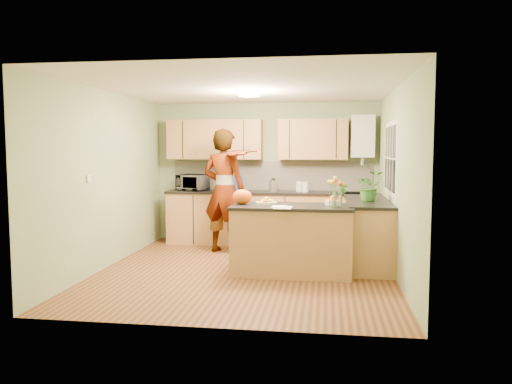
# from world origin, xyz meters

# --- Properties ---
(floor) EXTENTS (4.50, 4.50, 0.00)m
(floor) POSITION_xyz_m (0.00, 0.00, 0.00)
(floor) COLOR #522B17
(floor) RESTS_ON ground
(ceiling) EXTENTS (4.00, 4.50, 0.02)m
(ceiling) POSITION_xyz_m (0.00, 0.00, 2.50)
(ceiling) COLOR silver
(ceiling) RESTS_ON wall_back
(wall_back) EXTENTS (4.00, 0.02, 2.50)m
(wall_back) POSITION_xyz_m (0.00, 2.25, 1.25)
(wall_back) COLOR gray
(wall_back) RESTS_ON floor
(wall_front) EXTENTS (4.00, 0.02, 2.50)m
(wall_front) POSITION_xyz_m (0.00, -2.25, 1.25)
(wall_front) COLOR gray
(wall_front) RESTS_ON floor
(wall_left) EXTENTS (0.02, 4.50, 2.50)m
(wall_left) POSITION_xyz_m (-2.00, 0.00, 1.25)
(wall_left) COLOR gray
(wall_left) RESTS_ON floor
(wall_right) EXTENTS (0.02, 4.50, 2.50)m
(wall_right) POSITION_xyz_m (2.00, 0.00, 1.25)
(wall_right) COLOR gray
(wall_right) RESTS_ON floor
(back_counter) EXTENTS (3.64, 0.62, 0.94)m
(back_counter) POSITION_xyz_m (0.10, 1.95, 0.47)
(back_counter) COLOR #A87043
(back_counter) RESTS_ON floor
(right_counter) EXTENTS (0.62, 2.24, 0.94)m
(right_counter) POSITION_xyz_m (1.70, 0.85, 0.47)
(right_counter) COLOR #A87043
(right_counter) RESTS_ON floor
(splashback) EXTENTS (3.60, 0.02, 0.52)m
(splashback) POSITION_xyz_m (0.10, 2.23, 1.20)
(splashback) COLOR beige
(splashback) RESTS_ON back_counter
(upper_cabinets) EXTENTS (3.20, 0.34, 0.70)m
(upper_cabinets) POSITION_xyz_m (-0.18, 2.08, 1.85)
(upper_cabinets) COLOR #A87043
(upper_cabinets) RESTS_ON wall_back
(boiler) EXTENTS (0.40, 0.30, 0.86)m
(boiler) POSITION_xyz_m (1.70, 2.09, 1.90)
(boiler) COLOR silver
(boiler) RESTS_ON wall_back
(window_right) EXTENTS (0.01, 1.30, 1.05)m
(window_right) POSITION_xyz_m (1.99, 0.60, 1.55)
(window_right) COLOR silver
(window_right) RESTS_ON wall_right
(light_switch) EXTENTS (0.02, 0.09, 0.09)m
(light_switch) POSITION_xyz_m (-1.99, -0.60, 1.30)
(light_switch) COLOR silver
(light_switch) RESTS_ON wall_left
(ceiling_lamp) EXTENTS (0.30, 0.30, 0.07)m
(ceiling_lamp) POSITION_xyz_m (0.00, 0.30, 2.46)
(ceiling_lamp) COLOR #FFEABF
(ceiling_lamp) RESTS_ON ceiling
(peninsula_island) EXTENTS (1.62, 0.83, 0.93)m
(peninsula_island) POSITION_xyz_m (0.64, -0.06, 0.47)
(peninsula_island) COLOR #A87043
(peninsula_island) RESTS_ON floor
(fruit_dish) EXTENTS (0.28, 0.28, 0.10)m
(fruit_dish) POSITION_xyz_m (0.29, -0.06, 0.97)
(fruit_dish) COLOR beige
(fruit_dish) RESTS_ON peninsula_island
(orange_bowl) EXTENTS (0.21, 0.21, 0.13)m
(orange_bowl) POSITION_xyz_m (1.19, 0.09, 0.98)
(orange_bowl) COLOR beige
(orange_bowl) RESTS_ON peninsula_island
(flower_vase) EXTENTS (0.25, 0.25, 0.46)m
(flower_vase) POSITION_xyz_m (1.24, -0.24, 1.23)
(flower_vase) COLOR silver
(flower_vase) RESTS_ON peninsula_island
(orange_bag) EXTENTS (0.33, 0.31, 0.20)m
(orange_bag) POSITION_xyz_m (-0.05, -0.01, 1.03)
(orange_bag) COLOR #FD5D14
(orange_bag) RESTS_ON peninsula_island
(papers) EXTENTS (0.23, 0.32, 0.01)m
(papers) POSITION_xyz_m (0.54, -0.36, 0.93)
(papers) COLOR white
(papers) RESTS_ON peninsula_island
(violinist) EXTENTS (0.84, 0.67, 2.01)m
(violinist) POSITION_xyz_m (-0.55, 1.17, 1.00)
(violinist) COLOR tan
(violinist) RESTS_ON floor
(violin) EXTENTS (0.68, 0.59, 0.17)m
(violin) POSITION_xyz_m (-0.35, 0.95, 1.61)
(violin) COLOR #591D05
(violin) RESTS_ON violinist
(microwave) EXTENTS (0.60, 0.50, 0.29)m
(microwave) POSITION_xyz_m (-1.30, 1.99, 1.08)
(microwave) COLOR silver
(microwave) RESTS_ON back_counter
(blue_box) EXTENTS (0.39, 0.35, 0.26)m
(blue_box) POSITION_xyz_m (-0.55, 1.93, 1.07)
(blue_box) COLOR navy
(blue_box) RESTS_ON back_counter
(kettle) EXTENTS (0.15, 0.15, 0.27)m
(kettle) POSITION_xyz_m (0.17, 1.91, 1.05)
(kettle) COLOR silver
(kettle) RESTS_ON back_counter
(jar_cream) EXTENTS (0.13, 0.13, 0.18)m
(jar_cream) POSITION_xyz_m (0.62, 1.97, 1.03)
(jar_cream) COLOR beige
(jar_cream) RESTS_ON back_counter
(jar_white) EXTENTS (0.14, 0.14, 0.17)m
(jar_white) POSITION_xyz_m (0.73, 1.93, 1.03)
(jar_white) COLOR silver
(jar_white) RESTS_ON back_counter
(potted_plant) EXTENTS (0.44, 0.39, 0.43)m
(potted_plant) POSITION_xyz_m (1.70, 0.53, 1.15)
(potted_plant) COLOR #347226
(potted_plant) RESTS_ON right_counter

